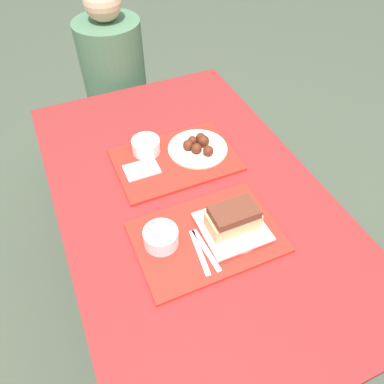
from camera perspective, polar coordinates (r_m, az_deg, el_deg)
ground_plane at (r=1.95m, az=-0.23°, el=-14.99°), size 12.00×12.00×0.00m
picnic_table at (r=1.41m, az=-0.31°, el=-2.68°), size 0.91×1.49×0.74m
picnic_bench_far at (r=2.27m, az=-10.16°, el=10.23°), size 0.87×0.28×0.45m
tray_near at (r=1.21m, az=2.29°, el=-6.85°), size 0.46×0.32×0.01m
tray_far at (r=1.45m, az=-2.54°, el=4.93°), size 0.46×0.32×0.01m
bowl_coleslaw_near at (r=1.16m, az=-4.76°, el=-6.80°), size 0.11×0.11×0.06m
brisket_sandwich_plate at (r=1.19m, az=6.26°, el=-4.45°), size 0.20×0.20×0.10m
plastic_fork_near at (r=1.16m, az=1.16°, el=-9.17°), size 0.03×0.17×0.00m
plastic_knife_near at (r=1.17m, az=2.16°, el=-8.81°), size 0.03×0.17×0.00m
bowl_coleslaw_far at (r=1.47m, az=-7.03°, el=7.08°), size 0.11×0.11×0.06m
wings_plate_far at (r=1.48m, az=0.95°, el=7.00°), size 0.23×0.23×0.06m
napkin_far at (r=1.41m, az=-7.67°, el=3.45°), size 0.13×0.09×0.01m
person_seated_across at (r=2.08m, az=-11.93°, el=18.16°), size 0.33×0.33×0.71m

